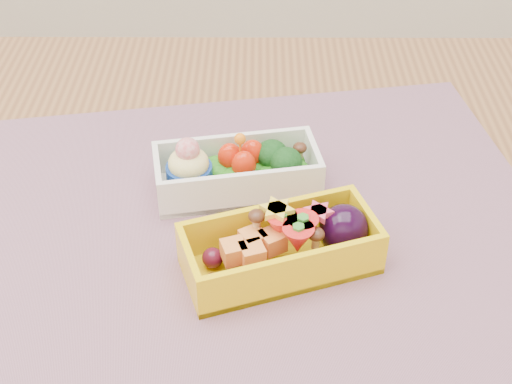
{
  "coord_description": "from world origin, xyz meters",
  "views": [
    {
      "loc": [
        -0.01,
        -0.53,
        1.23
      ],
      "look_at": [
        -0.01,
        0.0,
        0.79
      ],
      "focal_mm": 50.35,
      "sensor_mm": 36.0,
      "label": 1
    }
  ],
  "objects_px": {
    "bento_white": "(236,171)",
    "placemat": "(248,225)",
    "table": "(269,291)",
    "bento_yellow": "(285,246)"
  },
  "relations": [
    {
      "from": "placemat",
      "to": "bento_yellow",
      "type": "distance_m",
      "value": 0.07
    },
    {
      "from": "placemat",
      "to": "bento_yellow",
      "type": "bearing_deg",
      "value": -60.06
    },
    {
      "from": "table",
      "to": "bento_white",
      "type": "height_order",
      "value": "bento_white"
    },
    {
      "from": "bento_white",
      "to": "placemat",
      "type": "bearing_deg",
      "value": -86.97
    },
    {
      "from": "bento_white",
      "to": "bento_yellow",
      "type": "bearing_deg",
      "value": -77.96
    },
    {
      "from": "placemat",
      "to": "table",
      "type": "bearing_deg",
      "value": 9.94
    },
    {
      "from": "table",
      "to": "bento_white",
      "type": "relative_size",
      "value": 6.71
    },
    {
      "from": "table",
      "to": "bento_yellow",
      "type": "height_order",
      "value": "bento_yellow"
    },
    {
      "from": "bento_white",
      "to": "bento_yellow",
      "type": "xyz_separation_m",
      "value": [
        0.05,
        -0.11,
        0.0
      ]
    },
    {
      "from": "table",
      "to": "bento_white",
      "type": "distance_m",
      "value": 0.14
    }
  ]
}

